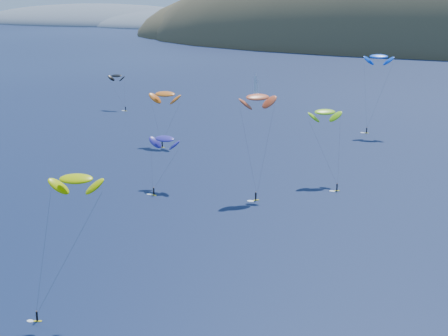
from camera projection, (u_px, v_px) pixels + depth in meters
headland at (115, 25)px, 895.39m from camera, size 460.00×250.00×60.00m
sailboat at (255, 95)px, 285.76m from camera, size 8.96×7.77×11.18m
kitesurfer_1 at (165, 94)px, 196.93m from camera, size 10.35×8.14×18.92m
kitesurfer_2 at (76, 179)px, 93.85m from camera, size 8.67×11.19×22.85m
kitesurfer_3 at (325, 112)px, 159.49m from camera, size 11.22×13.79×20.13m
kitesurfer_4 at (379, 57)px, 210.69m from camera, size 9.94×6.64×28.64m
kitesurfer_9 at (258, 97)px, 148.23m from camera, size 9.57×13.12×25.92m
kitesurfer_10 at (165, 139)px, 155.20m from camera, size 8.96×11.15×14.54m
kitesurfer_12 at (117, 76)px, 256.72m from camera, size 10.76×6.72×15.49m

